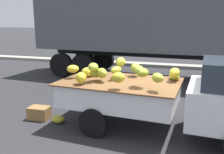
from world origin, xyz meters
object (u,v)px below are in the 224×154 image
object	(u,v)px
pickup_truck	(204,98)
produce_crate	(39,113)
fallen_banana_bunch_near_tailgate	(58,119)
semi_trailer	(170,20)

from	to	relation	value
pickup_truck	produce_crate	xyz separation A→B (m)	(-3.95, -0.21, -0.73)
fallen_banana_bunch_near_tailgate	produce_crate	size ratio (longest dim) A/B	0.63
semi_trailer	fallen_banana_bunch_near_tailgate	distance (m)	6.58
fallen_banana_bunch_near_tailgate	semi_trailer	bearing A→B (deg)	70.21
fallen_banana_bunch_near_tailgate	pickup_truck	bearing A→B (deg)	4.99
semi_trailer	pickup_truck	bearing A→B (deg)	-73.92
pickup_truck	semi_trailer	xyz separation A→B (m)	(-1.28, 5.46, 1.65)
semi_trailer	produce_crate	size ratio (longest dim) A/B	23.29
semi_trailer	produce_crate	xyz separation A→B (m)	(-2.67, -5.67, -2.38)
pickup_truck	fallen_banana_bunch_near_tailgate	world-z (taller)	pickup_truck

